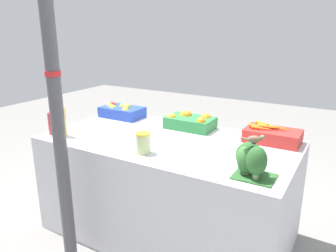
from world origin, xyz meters
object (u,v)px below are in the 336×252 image
broccoli_pile (250,159)px  juice_bottle_ruby (53,121)px  carrot_crate (272,135)px  pickle_jar (143,143)px  sparrow_bird (255,139)px  apple_crate (121,111)px  juice_bottle_golden (62,120)px  orange_crate (190,122)px  support_pole (55,94)px

broccoli_pile → juice_bottle_ruby: bearing=-178.9°
carrot_crate → broccoli_pile: bearing=-87.7°
pickle_jar → sparrow_bird: sparrow_bird is taller
sparrow_bird → pickle_jar: bearing=153.3°
sparrow_bird → apple_crate: bearing=128.1°
carrot_crate → apple_crate: bearing=-179.9°
pickle_jar → carrot_crate: bearing=43.5°
apple_crate → broccoli_pile: broccoli_pile is taller
juice_bottle_golden → sparrow_bird: (1.43, 0.03, 0.09)m
broccoli_pile → orange_crate: bearing=137.3°
orange_crate → broccoli_pile: broccoli_pile is taller
juice_bottle_golden → sparrow_bird: size_ratio=2.39×
broccoli_pile → pickle_jar: broccoli_pile is taller
support_pole → pickle_jar: 0.61m
apple_crate → juice_bottle_golden: size_ratio=1.25×
juice_bottle_ruby → juice_bottle_golden: juice_bottle_golden is taller
carrot_crate → juice_bottle_ruby: 1.61m
juice_bottle_ruby → sparrow_bird: juice_bottle_ruby is taller
carrot_crate → pickle_jar: (-0.67, -0.63, 0.02)m
juice_bottle_golden → carrot_crate: bearing=25.1°
carrot_crate → juice_bottle_golden: 1.53m
apple_crate → sparrow_bird: bearing=-24.1°
juice_bottle_ruby → juice_bottle_golden: (0.09, 0.00, 0.03)m
orange_crate → juice_bottle_golden: size_ratio=1.25×
support_pole → orange_crate: (0.39, 0.98, -0.36)m
apple_crate → sparrow_bird: size_ratio=3.00×
juice_bottle_ruby → pickle_jar: 0.81m
carrot_crate → juice_bottle_golden: juice_bottle_golden is taller
juice_bottle_golden → sparrow_bird: 1.43m
orange_crate → carrot_crate: bearing=-0.3°
support_pole → apple_crate: 1.08m
sparrow_bird → juice_bottle_ruby: bearing=153.3°
apple_crate → carrot_crate: size_ratio=1.00×
broccoli_pile → pickle_jar: (-0.69, -0.02, -0.03)m
broccoli_pile → juice_bottle_ruby: juice_bottle_ruby is taller
broccoli_pile → sparrow_bird: size_ratio=1.83×
orange_crate → sparrow_bird: 0.95m
support_pole → apple_crate: (-0.30, 0.98, -0.36)m
orange_crate → sparrow_bird: (0.69, -0.62, 0.16)m
carrot_crate → juice_bottle_ruby: size_ratio=1.55×
broccoli_pile → pickle_jar: bearing=-178.6°
orange_crate → broccoli_pile: size_ratio=1.64×
apple_crate → carrot_crate: (1.34, 0.00, -0.00)m
sparrow_bird → orange_crate: bearing=110.2°
apple_crate → pickle_jar: pickle_jar is taller
support_pole → broccoli_pile: (1.06, 0.36, -0.32)m
apple_crate → juice_bottle_golden: juice_bottle_golden is taller
pickle_jar → orange_crate: bearing=88.3°
juice_bottle_ruby → pickle_jar: juice_bottle_ruby is taller
juice_bottle_golden → pickle_jar: size_ratio=2.18×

